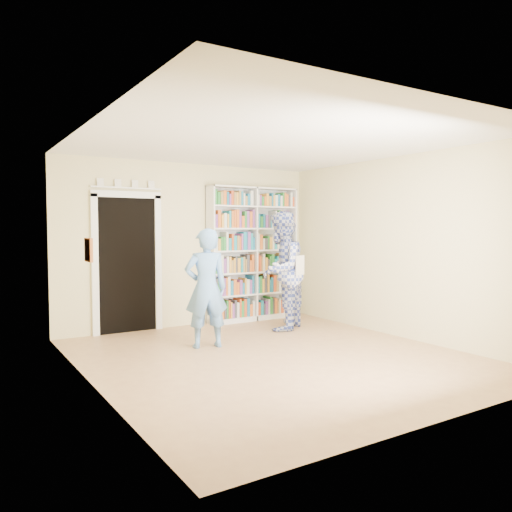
# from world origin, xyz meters

# --- Properties ---
(floor) EXTENTS (5.00, 5.00, 0.00)m
(floor) POSITION_xyz_m (0.00, 0.00, 0.00)
(floor) COLOR #9E704C
(floor) RESTS_ON ground
(ceiling) EXTENTS (5.00, 5.00, 0.00)m
(ceiling) POSITION_xyz_m (0.00, 0.00, 2.70)
(ceiling) COLOR white
(ceiling) RESTS_ON wall_back
(wall_back) EXTENTS (4.50, 0.00, 4.50)m
(wall_back) POSITION_xyz_m (0.00, 2.50, 1.35)
(wall_back) COLOR beige
(wall_back) RESTS_ON floor
(wall_left) EXTENTS (0.00, 5.00, 5.00)m
(wall_left) POSITION_xyz_m (-2.25, 0.00, 1.35)
(wall_left) COLOR beige
(wall_left) RESTS_ON floor
(wall_right) EXTENTS (0.00, 5.00, 5.00)m
(wall_right) POSITION_xyz_m (2.25, 0.00, 1.35)
(wall_right) COLOR beige
(wall_right) RESTS_ON floor
(bookshelf) EXTENTS (1.71, 0.32, 2.35)m
(bookshelf) POSITION_xyz_m (1.12, 2.34, 1.19)
(bookshelf) COLOR white
(bookshelf) RESTS_ON floor
(doorway) EXTENTS (1.10, 0.08, 2.43)m
(doorway) POSITION_xyz_m (-1.10, 2.48, 1.18)
(doorway) COLOR black
(doorway) RESTS_ON floor
(wall_art) EXTENTS (0.03, 0.25, 0.25)m
(wall_art) POSITION_xyz_m (-2.23, 0.20, 1.40)
(wall_art) COLOR brown
(wall_art) RESTS_ON wall_left
(man_blue) EXTENTS (0.67, 0.51, 1.63)m
(man_blue) POSITION_xyz_m (-0.50, 0.93, 0.81)
(man_blue) COLOR #5F91D3
(man_blue) RESTS_ON floor
(man_plaid) EXTENTS (1.17, 1.13, 1.90)m
(man_plaid) POSITION_xyz_m (1.05, 1.36, 0.95)
(man_plaid) COLOR #34459F
(man_plaid) RESTS_ON floor
(paper_sheet) EXTENTS (0.21, 0.07, 0.31)m
(paper_sheet) POSITION_xyz_m (1.22, 1.09, 1.05)
(paper_sheet) COLOR white
(paper_sheet) RESTS_ON man_plaid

